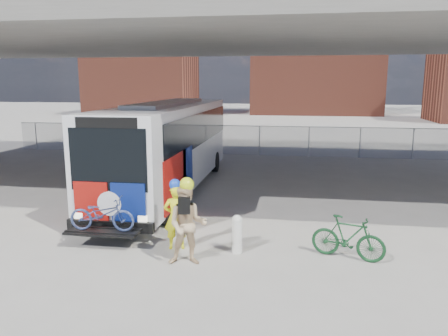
% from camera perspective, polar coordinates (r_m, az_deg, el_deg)
% --- Properties ---
extents(ground, '(160.00, 160.00, 0.00)m').
position_cam_1_polar(ground, '(15.73, -2.43, -5.28)').
color(ground, '#9E9991').
rests_on(ground, ground).
extents(bus, '(2.67, 12.90, 3.69)m').
position_cam_1_polar(bus, '(18.07, -7.21, 3.61)').
color(bus, silver).
rests_on(bus, ground).
extents(overpass, '(40.00, 16.00, 7.95)m').
position_cam_1_polar(overpass, '(19.15, -0.13, 17.42)').
color(overpass, '#605E59').
rests_on(overpass, ground).
extents(chainlink_fence, '(30.00, 0.06, 30.00)m').
position_cam_1_polar(chainlink_fence, '(27.12, 2.56, 4.70)').
color(chainlink_fence, gray).
rests_on(chainlink_fence, ground).
extents(brick_buildings, '(54.00, 22.00, 12.00)m').
position_cam_1_polar(brick_buildings, '(63.05, 7.53, 11.86)').
color(brick_buildings, brown).
rests_on(brick_buildings, ground).
extents(smokestack, '(2.20, 2.20, 25.00)m').
position_cam_1_polar(smokestack, '(71.11, 18.66, 17.01)').
color(smokestack, brown).
rests_on(smokestack, ground).
extents(bollard, '(0.27, 0.27, 1.04)m').
position_cam_1_polar(bollard, '(11.58, 1.72, -8.43)').
color(bollard, white).
rests_on(bollard, ground).
extents(cyclist_hivis, '(0.73, 0.58, 1.93)m').
position_cam_1_polar(cyclist_hivis, '(11.83, -6.34, -6.17)').
color(cyclist_hivis, yellow).
rests_on(cyclist_hivis, ground).
extents(cyclist_tan, '(1.08, 0.90, 2.20)m').
position_cam_1_polar(cyclist_tan, '(10.77, -4.80, -7.28)').
color(cyclist_tan, '#D5B488').
rests_on(cyclist_tan, ground).
extents(bike_parked, '(1.94, 1.10, 1.12)m').
position_cam_1_polar(bike_parked, '(11.64, 15.89, -8.73)').
color(bike_parked, '#164523').
rests_on(bike_parked, ground).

